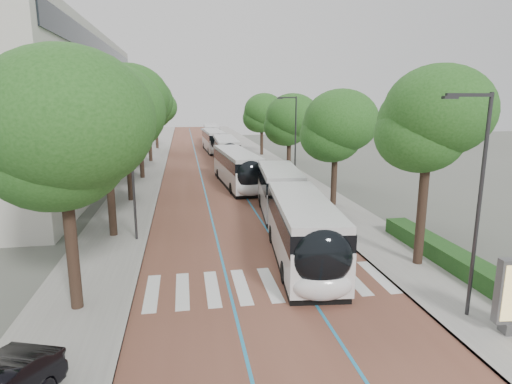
% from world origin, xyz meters
% --- Properties ---
extents(ground, '(160.00, 160.00, 0.00)m').
position_xyz_m(ground, '(0.00, 0.00, 0.00)').
color(ground, '#51544C').
rests_on(ground, ground).
extents(road, '(11.00, 140.00, 0.02)m').
position_xyz_m(road, '(0.00, 40.00, 0.01)').
color(road, brown).
rests_on(road, ground).
extents(sidewalk_left, '(4.00, 140.00, 0.12)m').
position_xyz_m(sidewalk_left, '(-7.50, 40.00, 0.06)').
color(sidewalk_left, gray).
rests_on(sidewalk_left, ground).
extents(sidewalk_right, '(4.00, 140.00, 0.12)m').
position_xyz_m(sidewalk_right, '(7.50, 40.00, 0.06)').
color(sidewalk_right, gray).
rests_on(sidewalk_right, ground).
extents(kerb_left, '(0.20, 140.00, 0.14)m').
position_xyz_m(kerb_left, '(-5.60, 40.00, 0.06)').
color(kerb_left, gray).
rests_on(kerb_left, ground).
extents(kerb_right, '(0.20, 140.00, 0.14)m').
position_xyz_m(kerb_right, '(5.60, 40.00, 0.06)').
color(kerb_right, gray).
rests_on(kerb_right, ground).
extents(zebra_crossing, '(10.55, 3.60, 0.01)m').
position_xyz_m(zebra_crossing, '(0.20, 1.00, 0.03)').
color(zebra_crossing, silver).
rests_on(zebra_crossing, ground).
extents(lane_line_left, '(0.12, 126.00, 0.01)m').
position_xyz_m(lane_line_left, '(-1.60, 40.00, 0.02)').
color(lane_line_left, teal).
rests_on(lane_line_left, road).
extents(lane_line_right, '(0.12, 126.00, 0.01)m').
position_xyz_m(lane_line_right, '(1.60, 40.00, 0.02)').
color(lane_line_right, teal).
rests_on(lane_line_right, road).
extents(office_building, '(18.11, 40.00, 14.00)m').
position_xyz_m(office_building, '(-19.47, 28.00, 7.00)').
color(office_building, '#A7A49B').
rests_on(office_building, ground).
extents(hedge, '(1.20, 14.00, 0.80)m').
position_xyz_m(hedge, '(9.10, 0.00, 0.52)').
color(hedge, '#153F16').
rests_on(hedge, sidewalk_right).
extents(streetlight_near, '(1.82, 0.20, 8.00)m').
position_xyz_m(streetlight_near, '(6.62, -3.00, 4.82)').
color(streetlight_near, '#2D2D2F').
rests_on(streetlight_near, sidewalk_right).
extents(streetlight_far, '(1.82, 0.20, 8.00)m').
position_xyz_m(streetlight_far, '(6.62, 22.00, 4.82)').
color(streetlight_far, '#2D2D2F').
rests_on(streetlight_far, sidewalk_right).
extents(lamp_post_left, '(0.14, 0.14, 8.00)m').
position_xyz_m(lamp_post_left, '(-6.10, 8.00, 4.12)').
color(lamp_post_left, '#2D2D2F').
rests_on(lamp_post_left, sidewalk_left).
extents(trees_left, '(6.29, 61.15, 9.92)m').
position_xyz_m(trees_left, '(-7.50, 24.74, 6.79)').
color(trees_left, black).
rests_on(trees_left, ground).
extents(trees_right, '(5.61, 47.22, 8.85)m').
position_xyz_m(trees_right, '(7.70, 24.24, 5.86)').
color(trees_right, black).
rests_on(trees_right, ground).
extents(lead_bus, '(4.38, 18.55, 3.20)m').
position_xyz_m(lead_bus, '(2.64, 7.04, 1.63)').
color(lead_bus, black).
rests_on(lead_bus, ground).
extents(bus_queued_0, '(3.35, 12.54, 3.20)m').
position_xyz_m(bus_queued_0, '(1.52, 22.52, 1.62)').
color(bus_queued_0, silver).
rests_on(bus_queued_0, ground).
extents(bus_queued_1, '(2.74, 12.44, 3.20)m').
position_xyz_m(bus_queued_1, '(1.84, 36.50, 1.62)').
color(bus_queued_1, silver).
rests_on(bus_queued_1, ground).
extents(bus_queued_2, '(3.03, 12.49, 3.20)m').
position_xyz_m(bus_queued_2, '(1.32, 49.57, 1.62)').
color(bus_queued_2, silver).
rests_on(bus_queued_2, ground).
extents(bus_queued_3, '(2.77, 12.45, 3.20)m').
position_xyz_m(bus_queued_3, '(1.83, 62.95, 1.62)').
color(bus_queued_3, silver).
rests_on(bus_queued_3, ground).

